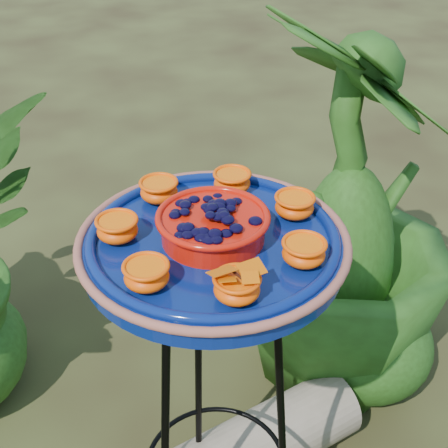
% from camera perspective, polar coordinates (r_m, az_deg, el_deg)
% --- Properties ---
extents(tripod_stand, '(0.35, 0.36, 0.85)m').
position_cam_1_polar(tripod_stand, '(1.28, -0.84, -15.31)').
color(tripod_stand, black).
rests_on(tripod_stand, ground).
extents(feeder_dish, '(0.49, 0.49, 0.10)m').
position_cam_1_polar(feeder_dish, '(1.03, -1.00, -1.42)').
color(feeder_dish, navy).
rests_on(feeder_dish, tripod_stand).
extents(driftwood_log, '(0.58, 0.39, 0.18)m').
position_cam_1_polar(driftwood_log, '(1.74, 3.26, -19.48)').
color(driftwood_log, tan).
rests_on(driftwood_log, ground).
extents(shrub_back_right, '(0.78, 0.78, 1.12)m').
position_cam_1_polar(shrub_back_right, '(1.74, 11.30, 0.74)').
color(shrub_back_right, '#204312').
rests_on(shrub_back_right, ground).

